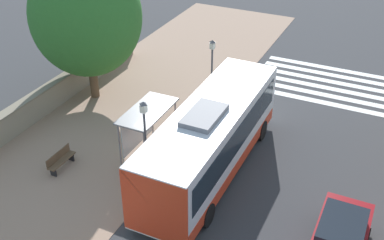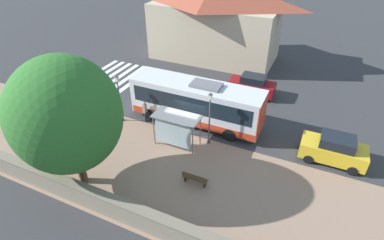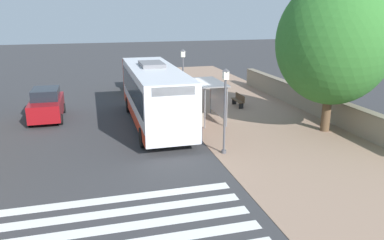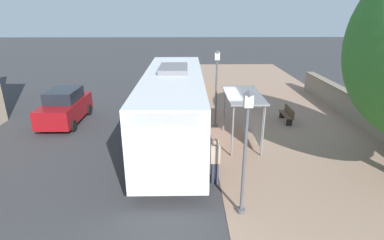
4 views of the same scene
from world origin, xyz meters
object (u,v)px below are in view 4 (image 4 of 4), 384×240
at_px(street_lamp_near, 245,144).
at_px(parked_car_far_lane, 65,107).
at_px(street_lamp_far, 216,83).
at_px(bus, 174,106).
at_px(pedestrian, 215,158).
at_px(bus_shelter, 246,103).
at_px(parked_car_behind_bus, 186,78).
at_px(bench, 287,114).

height_order(street_lamp_near, parked_car_far_lane, street_lamp_near).
bearing_deg(street_lamp_far, bus, 41.59).
height_order(bus, pedestrian, bus).
bearing_deg(bus_shelter, bus, -1.42).
height_order(bus, parked_car_behind_bus, bus).
distance_m(bus, parked_car_behind_bus, 10.24).
relative_size(bus, pedestrian, 5.73).
distance_m(bus, pedestrian, 4.17).
relative_size(street_lamp_near, parked_car_far_lane, 0.97).
bearing_deg(street_lamp_far, pedestrian, 84.62).
bearing_deg(bench, street_lamp_near, 63.85).
bearing_deg(street_lamp_near, pedestrian, -68.64).
height_order(pedestrian, street_lamp_far, street_lamp_far).
height_order(bus_shelter, street_lamp_far, street_lamp_far).
xyz_separation_m(bench, street_lamp_far, (4.18, 0.76, 2.01)).
bearing_deg(street_lamp_near, street_lamp_far, -88.85).
height_order(bus, bench, bus).
relative_size(bench, parked_car_far_lane, 0.39).
distance_m(street_lamp_near, parked_car_far_lane, 12.08).
xyz_separation_m(bench, street_lamp_near, (4.03, 8.21, 1.93)).
xyz_separation_m(bus, parked_car_behind_bus, (-0.53, -10.18, -0.89)).
bearing_deg(bus, street_lamp_far, -138.41).
xyz_separation_m(bus_shelter, bench, (-2.97, -2.78, -1.55)).
relative_size(bus, bench, 6.40).
xyz_separation_m(street_lamp_near, street_lamp_far, (0.15, -7.44, 0.08)).
relative_size(bus_shelter, street_lamp_near, 0.82).
bearing_deg(parked_car_behind_bus, parked_car_far_lane, 47.20).
relative_size(bus_shelter, parked_car_behind_bus, 0.80).
bearing_deg(street_lamp_near, bus_shelter, -101.02).
xyz_separation_m(bench, parked_car_far_lane, (12.64, -0.13, 0.46)).
bearing_deg(bus_shelter, pedestrian, 64.63).
height_order(pedestrian, parked_car_behind_bus, parked_car_behind_bus).
bearing_deg(parked_car_far_lane, parked_car_behind_bus, -132.80).
height_order(pedestrian, street_lamp_near, street_lamp_near).
distance_m(street_lamp_near, parked_car_behind_bus, 15.86).
relative_size(bus_shelter, parked_car_far_lane, 0.79).
distance_m(bench, parked_car_behind_bus, 9.50).
xyz_separation_m(bus, parked_car_far_lane, (6.28, -2.83, -0.92)).
xyz_separation_m(bus_shelter, parked_car_far_lane, (9.66, -2.92, -1.08)).
relative_size(parked_car_behind_bus, parked_car_far_lane, 0.99).
relative_size(bus, bus_shelter, 3.13).
distance_m(bus_shelter, street_lamp_far, 2.40).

